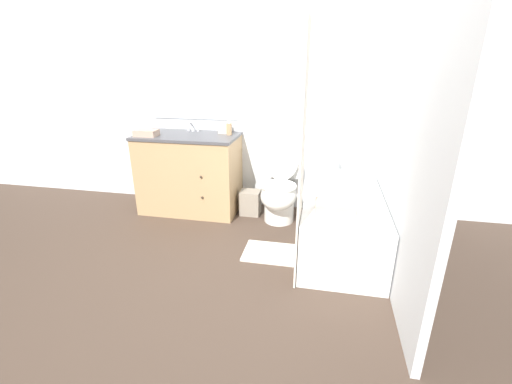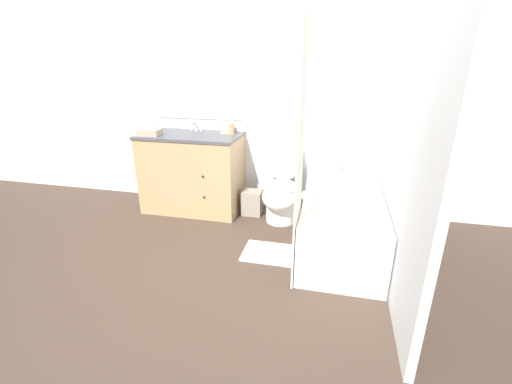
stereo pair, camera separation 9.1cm
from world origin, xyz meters
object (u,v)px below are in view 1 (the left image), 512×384
at_px(wastebasket, 250,202).
at_px(tissue_box, 225,128).
at_px(bath_towel_folded, 335,207).
at_px(sink_faucet, 193,128).
at_px(soap_dispenser, 229,129).
at_px(vanity_cabinet, 190,173).
at_px(bath_mat, 274,253).
at_px(bathtub, 341,218).
at_px(toilet, 280,190).
at_px(hand_towel_folded, 146,133).

bearing_deg(wastebasket, tissue_box, 152.42).
bearing_deg(bath_towel_folded, tissue_box, 138.37).
bearing_deg(sink_faucet, soap_dispenser, -13.59).
xyz_separation_m(vanity_cabinet, wastebasket, (0.69, 0.00, -0.31)).
bearing_deg(sink_faucet, tissue_box, -1.65).
xyz_separation_m(bath_towel_folded, bath_mat, (-0.48, 0.10, -0.53)).
distance_m(sink_faucet, bathtub, 1.89).
bearing_deg(bath_mat, bathtub, 29.38).
relative_size(soap_dispenser, bath_mat, 0.28).
height_order(toilet, hand_towel_folded, hand_towel_folded).
height_order(bathtub, bath_towel_folded, bath_towel_folded).
distance_m(toilet, hand_towel_folded, 1.52).
relative_size(bath_towel_folded, bath_mat, 0.57).
distance_m(soap_dispenser, hand_towel_folded, 0.87).
bearing_deg(bathtub, bath_mat, -150.62).
xyz_separation_m(toilet, bath_towel_folded, (0.54, -0.82, 0.20)).
bearing_deg(sink_faucet, bathtub, -21.62).
relative_size(sink_faucet, soap_dispenser, 0.92).
xyz_separation_m(toilet, wastebasket, (-0.34, 0.08, -0.21)).
height_order(toilet, wastebasket, toilet).
bearing_deg(toilet, sink_faucet, 166.08).
bearing_deg(soap_dispenser, tissue_box, 128.74).
xyz_separation_m(bathtub, tissue_box, (-1.28, 0.64, 0.67)).
relative_size(bathtub, tissue_box, 11.26).
distance_m(toilet, bath_mat, 0.79).
relative_size(sink_faucet, wastebasket, 0.52).
distance_m(vanity_cabinet, hand_towel_folded, 0.62).
relative_size(vanity_cabinet, tissue_box, 8.05).
bearing_deg(vanity_cabinet, bath_mat, -36.32).
bearing_deg(bath_towel_folded, wastebasket, 134.40).
bearing_deg(sink_faucet, wastebasket, -14.37).
distance_m(vanity_cabinet, bath_towel_folded, 1.80).
distance_m(wastebasket, bath_mat, 0.90).
xyz_separation_m(vanity_cabinet, bath_mat, (1.08, -0.79, -0.43)).
distance_m(tissue_box, bath_mat, 1.50).
height_order(toilet, bath_mat, toilet).
height_order(sink_faucet, hand_towel_folded, sink_faucet).
distance_m(wastebasket, soap_dispenser, 0.84).
bearing_deg(bath_mat, wastebasket, 116.27).
xyz_separation_m(bathtub, hand_towel_folded, (-2.03, 0.32, 0.65)).
bearing_deg(bathtub, soap_dispenser, 155.57).
bearing_deg(tissue_box, vanity_cabinet, -155.66).
relative_size(wastebasket, bath_towel_folded, 0.88).
bearing_deg(bathtub, bath_towel_folded, -101.21).
distance_m(bathtub, bath_towel_folded, 0.51).
distance_m(vanity_cabinet, bath_mat, 1.41).
height_order(sink_faucet, tissue_box, sink_faucet).
bearing_deg(wastebasket, vanity_cabinet, -179.83).
bearing_deg(tissue_box, bathtub, -26.70).
bearing_deg(toilet, vanity_cabinet, 175.77).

